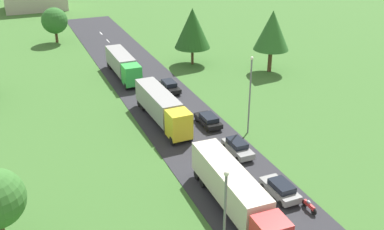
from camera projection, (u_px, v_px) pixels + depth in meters
name	position (u px, v px, depth m)	size (l,w,h in m)	color
road	(216.00, 160.00, 47.41)	(10.00, 140.00, 0.06)	#2B2B30
lane_marking_centre	(230.00, 175.00, 44.70)	(0.16, 120.44, 0.01)	white
truck_lead	(235.00, 191.00, 38.62)	(2.72, 13.84, 3.59)	red
truck_second	(162.00, 106.00, 54.67)	(2.85, 12.89, 3.57)	yellow
truck_third	(123.00, 64.00, 69.22)	(2.54, 12.15, 3.43)	green
car_second	(280.00, 189.00, 41.16)	(1.92, 4.32, 1.49)	gray
car_third	(238.00, 147.00, 48.16)	(1.78, 4.42, 1.51)	gray
car_fourth	(208.00, 120.00, 54.38)	(1.91, 4.40, 1.38)	black
car_fifth	(170.00, 86.00, 64.34)	(1.89, 4.45, 1.46)	black
motorcycle_courier	(309.00, 206.00, 39.36)	(0.28, 1.94, 0.91)	black
lamppost_lead	(225.00, 220.00, 30.77)	(0.36, 0.36, 8.70)	slate
lamppost_second	(250.00, 92.00, 50.94)	(0.36, 0.36, 9.23)	slate
tree_oak	(272.00, 30.00, 69.74)	(5.50, 5.50, 9.65)	#513823
tree_maple	(192.00, 28.00, 73.21)	(5.83, 5.83, 9.26)	#513823
tree_ash	(55.00, 21.00, 85.74)	(4.87, 4.87, 6.65)	#513823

